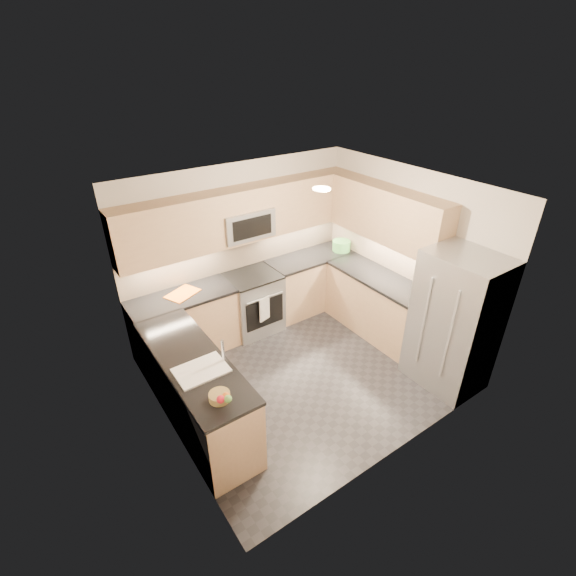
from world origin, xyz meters
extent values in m
cube|color=#232328|center=(0.00, 0.00, 0.00)|extent=(3.60, 3.20, 0.00)
cube|color=beige|center=(0.00, 0.00, 2.50)|extent=(3.60, 3.20, 0.02)
cube|color=beige|center=(0.00, 1.60, 1.25)|extent=(3.60, 0.02, 2.50)
cube|color=beige|center=(0.00, -1.60, 1.25)|extent=(3.60, 0.02, 2.50)
cube|color=beige|center=(-1.80, 0.00, 1.25)|extent=(0.02, 3.20, 2.50)
cube|color=beige|center=(1.80, 0.00, 1.25)|extent=(0.02, 3.20, 2.50)
cube|color=tan|center=(-1.09, 1.30, 0.45)|extent=(1.42, 0.60, 0.90)
cube|color=tan|center=(1.09, 1.30, 0.45)|extent=(1.42, 0.60, 0.90)
cube|color=tan|center=(1.50, 0.15, 0.45)|extent=(0.60, 1.70, 0.90)
cube|color=tan|center=(-1.50, 0.00, 0.45)|extent=(0.60, 2.00, 0.90)
cube|color=black|center=(-1.09, 1.30, 0.92)|extent=(1.42, 0.63, 0.04)
cube|color=black|center=(1.09, 1.30, 0.92)|extent=(1.42, 0.63, 0.04)
cube|color=black|center=(1.50, 0.15, 0.92)|extent=(0.63, 1.70, 0.04)
cube|color=black|center=(-1.50, 0.00, 0.92)|extent=(0.63, 2.00, 0.04)
cube|color=tan|center=(0.00, 1.43, 1.83)|extent=(3.60, 0.35, 0.75)
cube|color=tan|center=(1.62, 0.28, 1.83)|extent=(0.35, 1.95, 0.75)
cube|color=tan|center=(0.00, 1.60, 1.20)|extent=(3.60, 0.01, 0.51)
cube|color=tan|center=(1.80, 0.45, 1.20)|extent=(0.01, 2.30, 0.51)
cube|color=gray|center=(0.00, 1.28, 0.46)|extent=(0.76, 0.65, 0.91)
cube|color=black|center=(0.00, 1.28, 0.92)|extent=(0.76, 0.65, 0.03)
cube|color=black|center=(0.00, 0.95, 0.45)|extent=(0.62, 0.02, 0.45)
cylinder|color=#B2B5BA|center=(0.00, 0.93, 0.72)|extent=(0.60, 0.02, 0.02)
cube|color=gray|center=(0.00, 1.40, 1.70)|extent=(0.76, 0.40, 0.40)
cube|color=black|center=(0.00, 1.20, 1.70)|extent=(0.60, 0.01, 0.28)
cube|color=#929599|center=(1.45, -1.15, 0.90)|extent=(0.70, 0.90, 1.80)
cylinder|color=#B2B5BA|center=(1.08, -1.33, 0.95)|extent=(0.02, 0.02, 1.20)
cylinder|color=#B2B5BA|center=(1.08, -0.97, 0.95)|extent=(0.02, 0.02, 1.20)
cube|color=white|center=(-1.50, -0.25, 0.88)|extent=(0.52, 0.38, 0.16)
cylinder|color=silver|center=(-1.24, -0.25, 1.08)|extent=(0.03, 0.03, 0.28)
cylinder|color=#4AA044|center=(1.64, 1.18, 1.02)|extent=(0.31, 0.31, 0.17)
cube|color=orange|center=(-1.05, 1.33, 0.95)|extent=(0.51, 0.45, 0.01)
cylinder|color=olive|center=(-1.53, -0.72, 0.98)|extent=(0.21, 0.21, 0.07)
sphere|color=red|center=(-1.57, -0.83, 1.05)|extent=(0.08, 0.08, 0.08)
sphere|color=#63A647|center=(-1.51, -0.87, 1.05)|extent=(0.07, 0.07, 0.07)
cube|color=silver|center=(-0.03, 0.91, 0.55)|extent=(0.20, 0.07, 0.37)
sphere|color=orange|center=(-1.50, -0.82, 1.05)|extent=(0.07, 0.07, 0.07)
camera|label=1|loc=(-2.65, -3.45, 3.79)|focal=26.00mm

